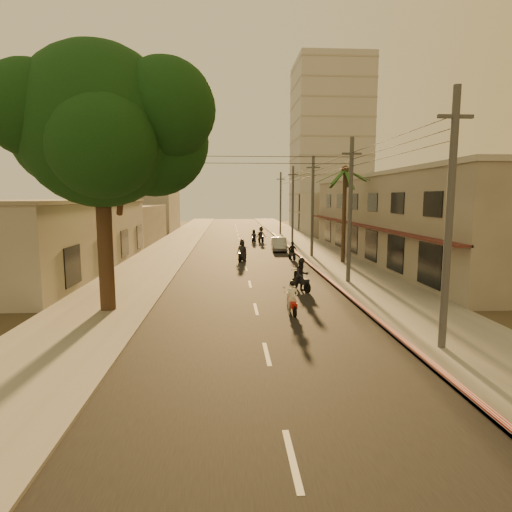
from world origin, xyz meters
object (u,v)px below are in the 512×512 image
object	(u,v)px
palm_tree	(345,175)
scooter_red	(292,299)
broadleaf_tree	(109,128)
scooter_far_a	(242,251)
scooter_far_c	(254,237)
scooter_mid_b	(292,251)
scooter_far_b	(261,235)
scooter_mid_a	(302,276)
parked_car	(279,244)

from	to	relation	value
palm_tree	scooter_red	xyz separation A→B (m)	(-6.39, -14.98, -6.45)
broadleaf_tree	scooter_far_a	xyz separation A→B (m)	(6.42, 15.61, -7.61)
scooter_far_c	scooter_mid_b	bearing A→B (deg)	-64.95
palm_tree	scooter_far_b	size ratio (longest dim) A/B	4.25
palm_tree	scooter_far_c	bearing A→B (deg)	110.40
palm_tree	scooter_far_a	size ratio (longest dim) A/B	4.31
scooter_far_a	scooter_far_c	distance (m)	15.35
palm_tree	scooter_mid_b	size ratio (longest dim) A/B	5.01
scooter_mid_b	scooter_red	bearing A→B (deg)	-109.91
scooter_mid_b	scooter_far_a	size ratio (longest dim) A/B	0.86
scooter_far_a	scooter_far_b	bearing A→B (deg)	99.82
scooter_mid_b	scooter_far_b	size ratio (longest dim) A/B	0.85
broadleaf_tree	scooter_far_b	distance (m)	33.25
scooter_red	scooter_far_b	xyz separation A→B (m)	(0.96, 32.17, 0.18)
scooter_far_a	scooter_far_c	world-z (taller)	scooter_far_a
palm_tree	scooter_mid_b	bearing A→B (deg)	147.51
scooter_mid_a	scooter_far_b	size ratio (longest dim) A/B	1.01
broadleaf_tree	scooter_red	xyz separation A→B (m)	(8.22, -1.12, -7.77)
scooter_red	scooter_far_b	bearing A→B (deg)	83.03
scooter_mid_a	scooter_far_a	xyz separation A→B (m)	(-3.07, 11.84, -0.03)
broadleaf_tree	scooter_red	distance (m)	11.37
scooter_mid_b	scooter_far_c	bearing A→B (deg)	88.27
scooter_mid_b	parked_car	bearing A→B (deg)	82.43
scooter_red	scooter_far_a	distance (m)	16.83
palm_tree	scooter_red	size ratio (longest dim) A/B	5.03
scooter_far_a	scooter_mid_a	bearing A→B (deg)	-55.47
scooter_mid_a	scooter_mid_b	bearing A→B (deg)	61.93
scooter_red	broadleaf_tree	bearing A→B (deg)	166.99
scooter_red	scooter_far_c	distance (m)	31.97
scooter_far_a	scooter_mid_b	bearing A→B (deg)	28.68
palm_tree	scooter_mid_b	world-z (taller)	palm_tree
scooter_mid_a	scooter_far_b	bearing A→B (deg)	68.53
scooter_far_b	scooter_far_c	xyz separation A→B (m)	(-0.90, -0.19, -0.16)
scooter_mid_a	parked_car	distance (m)	18.79
broadleaf_tree	scooter_far_b	bearing A→B (deg)	73.52
broadleaf_tree	palm_tree	world-z (taller)	broadleaf_tree
palm_tree	scooter_far_b	world-z (taller)	palm_tree
scooter_mid_a	parked_car	xyz separation A→B (m)	(0.87, 18.76, -0.21)
scooter_far_a	scooter_far_c	xyz separation A→B (m)	(1.87, 15.24, -0.14)
scooter_far_b	parked_car	xyz separation A→B (m)	(1.18, -8.50, -0.21)
parked_car	scooter_far_b	bearing A→B (deg)	101.36
broadleaf_tree	scooter_far_a	bearing A→B (deg)	67.64
broadleaf_tree	scooter_far_c	size ratio (longest dim) A/B	7.61
scooter_far_b	scooter_far_c	bearing A→B (deg)	177.73
scooter_far_a	broadleaf_tree	bearing A→B (deg)	-92.38
scooter_mid_a	scooter_far_a	size ratio (longest dim) A/B	1.03
scooter_far_b	parked_car	size ratio (longest dim) A/B	0.46
scooter_mid_b	scooter_far_c	xyz separation A→B (m)	(-2.51, 14.57, -0.01)
parked_car	scooter_mid_b	bearing A→B (deg)	-82.61
scooter_mid_b	parked_car	xyz separation A→B (m)	(-0.43, 6.26, -0.06)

